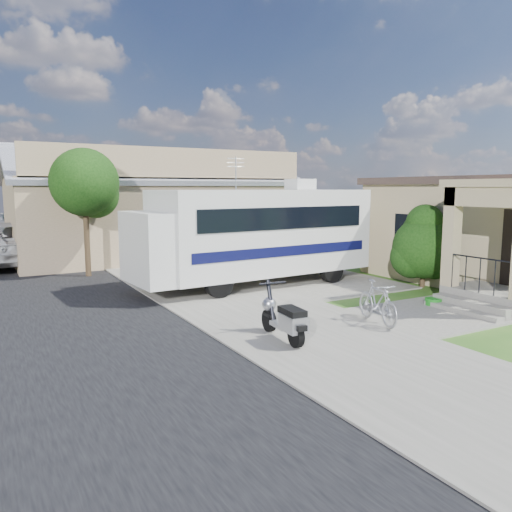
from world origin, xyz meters
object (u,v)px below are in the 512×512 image
garden_hose (433,303)px  shrub (424,245)px  bicycle (377,305)px  pickup_truck (7,244)px  scooter (285,319)px  motorhome (255,232)px

garden_hose → shrub: bearing=48.2°
bicycle → pickup_truck: size_ratio=0.26×
shrub → scooter: (-7.11, -2.85, -0.86)m
motorhome → bicycle: size_ratio=4.94×
motorhome → pickup_truck: bearing=123.1°
motorhome → pickup_truck: size_ratio=1.27×
scooter → garden_hose: scooter is taller
shrub → scooter: size_ratio=1.53×
bicycle → garden_hose: 2.73m
bicycle → pickup_truck: bearing=127.2°
pickup_truck → garden_hose: (9.53, -13.82, -0.79)m
shrub → bicycle: size_ratio=1.62×
motorhome → bicycle: (0.14, -5.55, -1.26)m
shrub → garden_hose: (-1.89, -2.11, -1.27)m
garden_hose → bicycle: bearing=-166.1°
motorhome → bicycle: 5.69m
bicycle → garden_hose: bearing=25.6°
scooter → pickup_truck: 15.18m
pickup_truck → scooter: bearing=99.1°
shrub → bicycle: (-4.51, -2.76, -0.87)m
motorhome → garden_hose: size_ratio=18.45×
bicycle → pickup_truck: pickup_truck is taller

